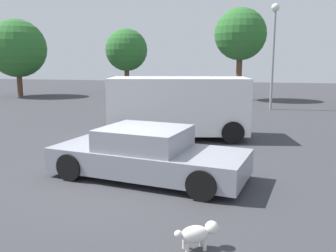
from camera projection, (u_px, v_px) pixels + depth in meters
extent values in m
plane|color=#38383D|center=(130.00, 180.00, 8.51)|extent=(80.00, 80.00, 0.00)
cube|color=gray|center=(148.00, 160.00, 8.57)|extent=(4.83, 2.56, 0.56)
cube|color=gray|center=(144.00, 138.00, 8.52)|extent=(2.18, 1.98, 0.49)
cube|color=slate|center=(181.00, 141.00, 8.17)|extent=(0.31, 1.55, 0.42)
cube|color=slate|center=(111.00, 135.00, 8.87)|extent=(0.31, 1.55, 0.42)
cylinder|color=black|center=(224.00, 163.00, 8.77)|extent=(0.67, 0.32, 0.64)
cylinder|color=black|center=(202.00, 185.00, 7.20)|extent=(0.67, 0.32, 0.64)
cylinder|color=black|center=(110.00, 150.00, 9.99)|extent=(0.67, 0.32, 0.64)
cylinder|color=black|center=(70.00, 167.00, 8.42)|extent=(0.67, 0.32, 0.64)
ellipsoid|color=white|center=(195.00, 234.00, 5.33)|extent=(0.50, 0.43, 0.25)
sphere|color=white|center=(212.00, 228.00, 5.39)|extent=(0.20, 0.20, 0.20)
sphere|color=white|center=(216.00, 227.00, 5.41)|extent=(0.09, 0.09, 0.09)
cylinder|color=white|center=(201.00, 242.00, 5.46)|extent=(0.06, 0.06, 0.13)
cylinder|color=white|center=(205.00, 246.00, 5.33)|extent=(0.06, 0.06, 0.13)
cylinder|color=white|center=(184.00, 244.00, 5.39)|extent=(0.06, 0.06, 0.13)
cylinder|color=white|center=(187.00, 249.00, 5.26)|extent=(0.06, 0.06, 0.13)
sphere|color=white|center=(178.00, 234.00, 5.25)|extent=(0.11, 0.11, 0.11)
cube|color=white|center=(179.00, 105.00, 13.00)|extent=(5.15, 3.00, 1.93)
cube|color=slate|center=(112.00, 93.00, 13.00)|extent=(0.40, 1.73, 0.77)
cylinder|color=black|center=(125.00, 132.00, 12.23)|extent=(0.79, 0.40, 0.76)
cylinder|color=black|center=(132.00, 122.00, 14.17)|extent=(0.79, 0.40, 0.76)
cylinder|color=black|center=(233.00, 132.00, 12.12)|extent=(0.79, 0.40, 0.76)
cylinder|color=black|center=(225.00, 123.00, 14.06)|extent=(0.79, 0.40, 0.76)
cylinder|color=gray|center=(212.00, 117.00, 15.20)|extent=(0.13, 0.13, 0.87)
cylinder|color=gray|center=(216.00, 117.00, 15.14)|extent=(0.13, 0.13, 0.87)
cube|color=#3359B2|center=(215.00, 99.00, 15.04)|extent=(0.42, 0.28, 0.61)
cylinder|color=#3359B2|center=(209.00, 100.00, 15.13)|extent=(0.09, 0.09, 0.72)
cylinder|color=#3359B2|center=(220.00, 101.00, 14.97)|extent=(0.09, 0.09, 0.72)
sphere|color=tan|center=(215.00, 89.00, 14.96)|extent=(0.23, 0.23, 0.23)
cylinder|color=gray|center=(273.00, 61.00, 20.24)|extent=(0.14, 0.14, 5.46)
sphere|color=silver|center=(275.00, 7.00, 19.73)|extent=(0.44, 0.44, 0.44)
cylinder|color=brown|center=(239.00, 77.00, 25.35)|extent=(0.40, 0.40, 3.20)
sphere|color=#2D6B2D|center=(240.00, 34.00, 24.83)|extent=(3.56, 3.56, 3.56)
cylinder|color=brown|center=(20.00, 83.00, 28.15)|extent=(0.40, 0.40, 2.01)
sphere|color=#2D6B2D|center=(17.00, 48.00, 27.68)|extent=(4.38, 4.38, 4.38)
cylinder|color=brown|center=(127.00, 79.00, 32.05)|extent=(0.42, 0.42, 2.28)
sphere|color=#2D6B2D|center=(126.00, 50.00, 31.60)|extent=(3.66, 3.66, 3.66)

